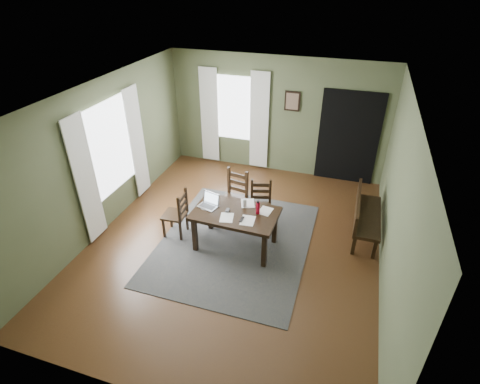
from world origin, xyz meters
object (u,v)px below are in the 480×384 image
(water_bottle, at_px, (258,208))
(chair_back_left, at_px, (234,198))
(bench, at_px, (364,213))
(chair_back_right, at_px, (261,205))
(dining_table, at_px, (235,217))
(laptop, at_px, (209,203))
(chair_end, at_px, (177,214))

(water_bottle, bearing_deg, chair_back_left, 133.83)
(chair_back_left, bearing_deg, bench, 16.91)
(chair_back_right, bearing_deg, water_bottle, -93.92)
(dining_table, relative_size, laptop, 3.85)
(dining_table, relative_size, chair_end, 1.59)
(chair_back_left, xyz_separation_m, water_bottle, (0.65, -0.68, 0.33))
(chair_back_right, relative_size, bench, 0.65)
(chair_end, distance_m, chair_back_left, 1.13)
(laptop, bearing_deg, chair_back_left, 88.20)
(water_bottle, bearing_deg, dining_table, -166.29)
(chair_back_right, distance_m, water_bottle, 0.78)
(dining_table, bearing_deg, chair_back_left, 111.89)
(chair_back_left, distance_m, water_bottle, 1.00)
(chair_back_left, relative_size, laptop, 2.72)
(chair_end, xyz_separation_m, chair_back_left, (0.84, 0.76, 0.06))
(bench, bearing_deg, chair_end, 107.62)
(chair_end, height_order, water_bottle, water_bottle)
(dining_table, bearing_deg, chair_end, -178.83)
(chair_back_left, relative_size, bench, 0.73)
(dining_table, bearing_deg, water_bottle, 15.39)
(chair_back_right, xyz_separation_m, laptop, (-0.74, -0.69, 0.34))
(bench, height_order, water_bottle, water_bottle)
(laptop, bearing_deg, water_bottle, 16.46)
(chair_back_right, distance_m, bench, 1.88)
(chair_back_left, xyz_separation_m, bench, (2.39, 0.26, -0.03))
(chair_end, distance_m, laptop, 0.71)
(bench, bearing_deg, laptop, 110.45)
(chair_end, xyz_separation_m, bench, (3.23, 1.03, 0.02))
(bench, xyz_separation_m, water_bottle, (-1.74, -0.95, 0.36))
(chair_back_left, bearing_deg, chair_back_right, 9.34)
(dining_table, bearing_deg, laptop, 174.18)
(chair_end, relative_size, chair_back_right, 1.01)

